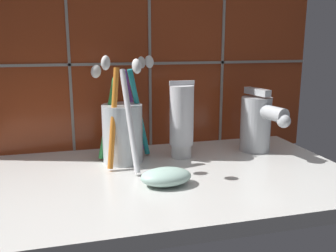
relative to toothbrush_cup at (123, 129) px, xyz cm
name	(u,v)px	position (x,y,z in cm)	size (l,w,h in cm)	color
sink_counter	(165,180)	(5.17, -7.92, -6.79)	(58.91, 34.71, 2.00)	silver
tile_wall_backsplash	(141,32)	(5.18, 9.68, 15.91)	(68.91, 1.72, 47.39)	#933819
toothbrush_cup	(123,129)	(0.00, 0.00, 0.00)	(11.28, 16.26, 18.31)	silver
toothpaste_tube	(182,120)	(10.31, 0.06, 0.91)	(4.43, 4.22, 13.57)	white
sink_faucet	(258,122)	(24.92, -0.33, -0.17)	(5.59, 11.33, 11.72)	silver
soap_bar	(166,177)	(4.30, -12.19, -4.55)	(7.39, 5.00, 2.48)	silver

